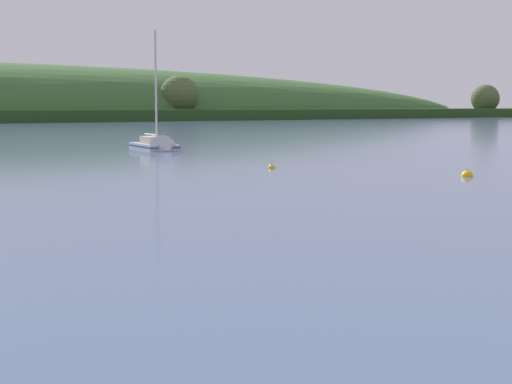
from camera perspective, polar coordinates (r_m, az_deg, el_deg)
The scene contains 3 objects.
sailboat_near_mooring at distance 78.46m, azimuth -7.23°, elevation 3.24°, with size 4.12×8.62×13.29m.
mooring_buoy_foreground at distance 55.44m, azimuth 1.16°, elevation 1.77°, with size 0.52×0.52×0.60m.
mooring_buoy_off_fishing_boat at distance 50.51m, azimuth 15.21°, elevation 1.11°, with size 0.76×0.76×0.84m.
Camera 1 is at (-13.11, 4.37, 4.39)m, focal length 54.55 mm.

